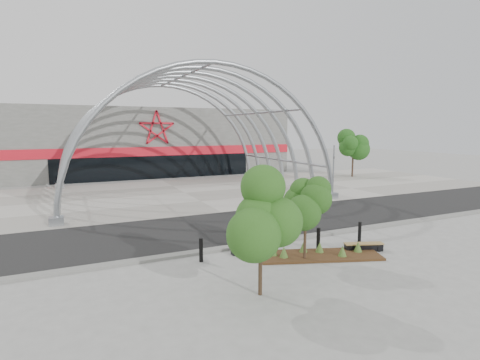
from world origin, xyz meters
The scene contains 18 objects.
ground centered at (0.00, 0.00, 0.00)m, with size 140.00×140.00×0.00m, color gray.
road centered at (0.00, 3.50, 0.01)m, with size 140.00×7.00×0.02m, color black.
forecourt centered at (0.00, 15.50, 0.02)m, with size 60.00×17.00×0.04m, color gray.
kerb centered at (0.00, -0.25, 0.06)m, with size 60.00×0.50×0.12m, color slate.
arena_building centered at (0.00, 33.45, 3.99)m, with size 34.00×15.24×8.00m.
vault_canopy centered at (0.00, 15.50, 0.02)m, with size 20.80×15.80×20.36m.
planting_bed centered at (0.61, -2.86, 0.14)m, with size 5.59×3.32×0.57m.
signal_pole centered at (10.51, 8.47, 2.24)m, with size 0.19×0.61×4.28m.
street_tree_0 centered at (-3.51, -5.20, 3.07)m, with size 1.88×1.88×4.28m.
street_tree_1 centered at (-0.21, -3.04, 2.55)m, with size 1.50×1.50×3.55m.
bench_0 centered at (-1.91, -1.17, 0.18)m, with size 1.79×0.51×0.37m.
bench_1 centered at (3.00, -3.14, 0.18)m, with size 1.83×0.98×0.38m.
bollard_0 centered at (-4.29, -1.33, 0.51)m, with size 0.16×0.16×1.03m, color black.
bollard_1 centered at (-0.62, -0.51, 0.51)m, with size 0.16×0.16×1.01m, color black.
bollard_2 centered at (1.14, -2.18, 0.54)m, with size 0.17×0.17×1.07m, color black.
bollard_3 centered at (1.56, 0.20, 0.46)m, with size 0.15×0.15×0.93m, color black.
bollard_4 centered at (3.80, -1.98, 0.51)m, with size 0.16×0.16×1.02m, color black.
bg_tree_1 centered at (21.00, 18.00, 4.25)m, with size 2.70×2.70×5.91m.
Camera 1 is at (-9.23, -15.89, 5.62)m, focal length 28.00 mm.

